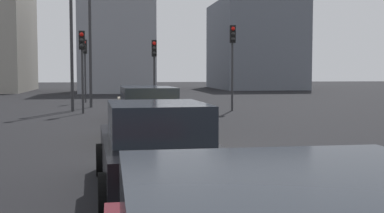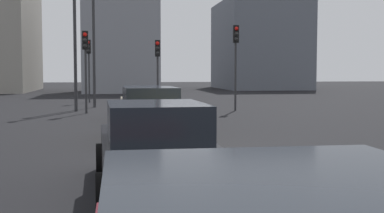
# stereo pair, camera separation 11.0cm
# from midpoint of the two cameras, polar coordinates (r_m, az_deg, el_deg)

# --- Properties ---
(ground_plane) EXTENTS (160.00, 160.00, 0.20)m
(ground_plane) POSITION_cam_midpoint_polar(r_m,az_deg,el_deg) (13.89, 1.65, -5.02)
(ground_plane) COLOR black
(car_beige_right_lead) EXTENTS (4.55, 2.04, 1.44)m
(car_beige_right_lead) POSITION_cam_midpoint_polar(r_m,az_deg,el_deg) (21.90, -6.09, 0.39)
(car_beige_right_lead) COLOR tan
(car_beige_right_lead) RESTS_ON ground_plane
(car_yellow_right_second) EXTENTS (4.70, 2.08, 1.60)m
(car_yellow_right_second) POSITION_cam_midpoint_polar(r_m,az_deg,el_deg) (15.37, -5.15, -0.91)
(car_yellow_right_second) COLOR gold
(car_yellow_right_second) RESTS_ON ground_plane
(car_black_right_third) EXTENTS (4.82, 2.14, 1.54)m
(car_black_right_third) POSITION_cam_midpoint_polar(r_m,az_deg,el_deg) (8.83, -4.37, -4.70)
(car_black_right_third) COLOR black
(car_black_right_third) RESTS_ON ground_plane
(traffic_light_near_left) EXTENTS (0.32, 0.29, 3.99)m
(traffic_light_near_left) POSITION_cam_midpoint_polar(r_m,az_deg,el_deg) (25.30, -12.28, 5.72)
(traffic_light_near_left) COLOR #2D2D30
(traffic_light_near_left) RESTS_ON ground_plane
(traffic_light_near_right) EXTENTS (0.32, 0.30, 3.75)m
(traffic_light_near_right) POSITION_cam_midpoint_polar(r_m,az_deg,el_deg) (28.21, -4.35, 5.28)
(traffic_light_near_right) COLOR #2D2D30
(traffic_light_near_right) RESTS_ON ground_plane
(traffic_light_far_left) EXTENTS (0.33, 0.31, 4.08)m
(traffic_light_far_left) POSITION_cam_midpoint_polar(r_m,az_deg,el_deg) (33.97, -11.96, 5.38)
(traffic_light_far_left) COLOR #2D2D30
(traffic_light_far_left) RESTS_ON ground_plane
(traffic_light_far_right) EXTENTS (0.32, 0.28, 4.41)m
(traffic_light_far_right) POSITION_cam_midpoint_polar(r_m,az_deg,el_deg) (26.53, 4.43, 6.33)
(traffic_light_far_right) COLOR #2D2D30
(traffic_light_far_right) RESTS_ON ground_plane
(street_lamp_kerbside) EXTENTS (0.56, 0.36, 6.66)m
(street_lamp_kerbside) POSITION_cam_midpoint_polar(r_m,az_deg,el_deg) (26.77, -13.42, 7.95)
(street_lamp_kerbside) COLOR #2D2D30
(street_lamp_kerbside) RESTS_ON ground_plane
(street_lamp_far) EXTENTS (0.56, 0.36, 8.20)m
(street_lamp_far) POSITION_cam_midpoint_polar(r_m,az_deg,el_deg) (29.62, -11.43, 9.14)
(street_lamp_far) COLOR #2D2D30
(street_lamp_far) RESTS_ON ground_plane
(building_facade_left) EXTENTS (12.92, 8.92, 10.02)m
(building_facade_left) POSITION_cam_midpoint_polar(r_m,az_deg,el_deg) (60.27, 6.92, 6.77)
(building_facade_left) COLOR slate
(building_facade_left) RESTS_ON ground_plane
(building_facade_center) EXTENTS (8.30, 7.08, 10.03)m
(building_facade_center) POSITION_cam_midpoint_polar(r_m,az_deg,el_deg) (50.42, -8.50, 7.31)
(building_facade_center) COLOR gray
(building_facade_center) RESTS_ON ground_plane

